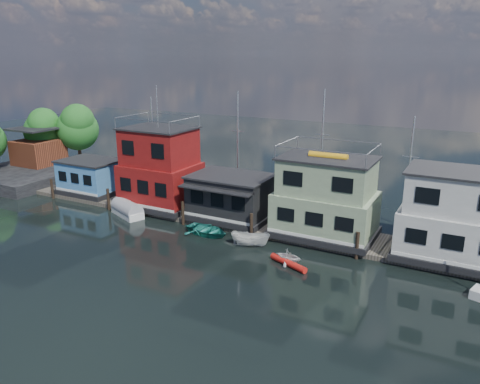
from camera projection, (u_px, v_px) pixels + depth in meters
The scene contains 15 objects.
ground at pixel (156, 274), 33.38m from camera, with size 160.00×160.00×0.00m, color black.
dock at pixel (236, 220), 43.49m from camera, with size 48.00×5.00×0.40m, color #595147.
houseboat_blue at pixel (91, 176), 51.01m from camera, with size 6.40×4.90×3.66m.
houseboat_red at pixel (160, 169), 46.20m from camera, with size 7.40×5.90×11.86m.
houseboat_dark at pixel (231, 197), 43.06m from camera, with size 7.40×6.10×4.06m.
houseboat_green at pixel (326, 199), 38.71m from camera, with size 8.40×5.90×7.03m.
houseboat_white at pixel (458, 218), 34.22m from camera, with size 8.40×5.90×6.66m.
pilings at pixel (217, 220), 41.01m from camera, with size 42.28×0.28×2.20m.
background_masts at pixel (309, 157), 44.91m from camera, with size 36.40×0.16×12.00m.
shore at pixel (39, 147), 59.57m from camera, with size 12.40×15.72×8.24m.
dinghy_teal at pixel (207, 230), 40.43m from camera, with size 2.91×4.08×0.85m, color #227D71.
red_kayak at pixel (288, 263), 34.48m from camera, with size 0.49×0.49×3.36m, color red.
motorboat at pixel (250, 239), 37.89m from camera, with size 1.23×3.27×1.26m, color silver.
dinghy_white at pixel (288, 256), 34.92m from camera, with size 1.83×2.12×1.11m, color silver.
tarp_runabout at pixel (127, 210), 45.13m from camera, with size 4.30×3.00×1.63m.
Camera 1 is at (19.54, -23.98, 15.08)m, focal length 35.00 mm.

